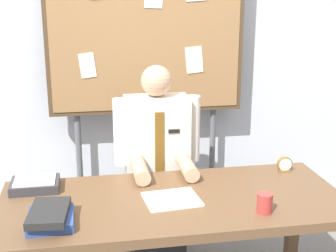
% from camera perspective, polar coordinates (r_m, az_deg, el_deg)
% --- Properties ---
extents(back_wall, '(6.40, 0.08, 2.70)m').
position_cam_1_polar(back_wall, '(3.53, -3.04, 8.97)').
color(back_wall, silver).
rests_on(back_wall, ground_plane).
extents(desk, '(1.82, 0.79, 0.73)m').
position_cam_1_polar(desk, '(2.56, 0.70, -10.41)').
color(desk, brown).
rests_on(desk, ground_plane).
extents(person, '(0.55, 0.56, 1.35)m').
position_cam_1_polar(person, '(3.08, -1.30, -6.09)').
color(person, '#2D2D33').
rests_on(person, ground_plane).
extents(bulletin_board, '(1.38, 0.09, 2.15)m').
position_cam_1_polar(bulletin_board, '(3.31, -2.63, 11.40)').
color(bulletin_board, '#4C3823').
rests_on(bulletin_board, ground_plane).
extents(book_stack, '(0.21, 0.30, 0.08)m').
position_cam_1_polar(book_stack, '(2.31, -14.06, -10.58)').
color(book_stack, '#2D4C99').
rests_on(book_stack, desk).
extents(open_notebook, '(0.30, 0.26, 0.01)m').
position_cam_1_polar(open_notebook, '(2.50, 0.46, -8.84)').
color(open_notebook, white).
rests_on(open_notebook, desk).
extents(desk_clock, '(0.09, 0.04, 0.09)m').
position_cam_1_polar(desk_clock, '(2.95, 13.90, -4.59)').
color(desk_clock, olive).
rests_on(desk_clock, desk).
extents(coffee_mug, '(0.08, 0.08, 0.10)m').
position_cam_1_polar(coffee_mug, '(2.41, 11.58, -9.10)').
color(coffee_mug, '#B23833').
rests_on(coffee_mug, desk).
extents(paper_tray, '(0.26, 0.20, 0.06)m').
position_cam_1_polar(paper_tray, '(2.72, -15.75, -6.81)').
color(paper_tray, '#333338').
rests_on(paper_tray, desk).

